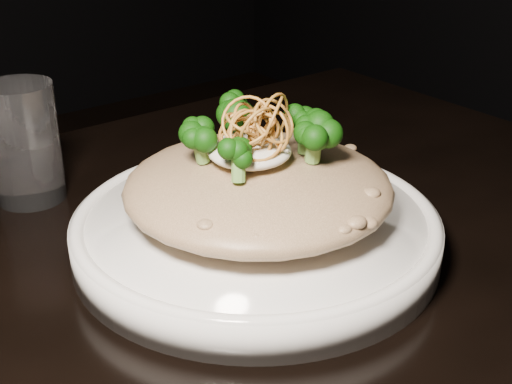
# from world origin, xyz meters

# --- Properties ---
(plate) EXTENTS (0.31, 0.31, 0.03)m
(plate) POSITION_xyz_m (0.10, 0.03, 0.77)
(plate) COLOR white
(plate) RESTS_ON table
(risotto) EXTENTS (0.23, 0.23, 0.05)m
(risotto) POSITION_xyz_m (0.10, 0.04, 0.81)
(risotto) COLOR brown
(risotto) RESTS_ON plate
(broccoli) EXTENTS (0.13, 0.13, 0.05)m
(broccoli) POSITION_xyz_m (0.10, 0.04, 0.86)
(broccoli) COLOR black
(broccoli) RESTS_ON risotto
(cheese) EXTENTS (0.07, 0.07, 0.02)m
(cheese) POSITION_xyz_m (0.09, 0.04, 0.84)
(cheese) COLOR white
(cheese) RESTS_ON risotto
(shallots) EXTENTS (0.06, 0.06, 0.04)m
(shallots) POSITION_xyz_m (0.10, 0.03, 0.87)
(shallots) COLOR #92501F
(shallots) RESTS_ON cheese
(drinking_glass) EXTENTS (0.09, 0.09, 0.12)m
(drinking_glass) POSITION_xyz_m (-0.02, 0.25, 0.81)
(drinking_glass) COLOR white
(drinking_glass) RESTS_ON table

